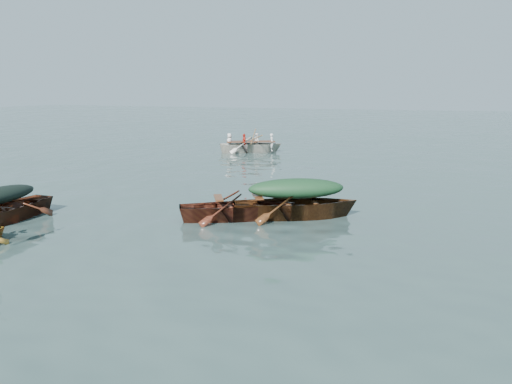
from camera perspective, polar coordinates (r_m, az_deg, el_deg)
ground at (r=13.13m, az=-3.79°, el=-2.83°), size 140.00×140.00×0.00m
dark_covered_boat at (r=14.11m, az=-27.12°, el=-3.10°), size 1.55×4.03×1.02m
green_tarp_boat at (r=13.05m, az=4.57°, el=-2.94°), size 4.67×3.29×1.06m
open_wooden_boat at (r=12.87m, az=-2.03°, el=-3.12°), size 4.26×3.19×0.96m
rowed_boat at (r=26.22m, az=-0.61°, el=4.53°), size 4.70×3.21×1.10m
green_tarp_cover at (r=12.87m, az=4.63°, el=0.47°), size 2.57×1.81×0.52m
thwart_benches at (r=12.75m, az=-2.05°, el=-0.95°), size 2.19×1.71×0.04m
rowers at (r=26.11m, az=-0.61°, el=6.55°), size 3.41×2.49×0.76m
oars at (r=26.15m, az=-0.61°, el=5.79°), size 1.67×2.60×0.06m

